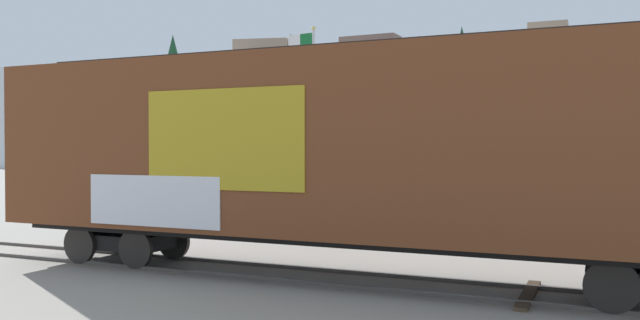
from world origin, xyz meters
TOP-DOWN VIEW (x-y plane):
  - ground_plane at (0.00, 0.00)m, footprint 260.00×260.00m
  - track at (-0.67, -0.05)m, footprint 59.94×6.35m
  - freight_car at (-1.28, -0.00)m, footprint 16.98×4.15m
  - flagpole at (-6.96, 12.80)m, footprint 1.39×0.49m
  - hillside at (-0.05, 75.48)m, footprint 133.99×43.00m
  - parked_car_black at (-3.28, 6.58)m, footprint 4.32×2.06m
  - parked_car_tan at (2.87, 6.82)m, footprint 4.49×2.30m

SIDE VIEW (x-z plane):
  - ground_plane at x=0.00m, z-range 0.00..0.00m
  - track at x=-0.67m, z-range 0.00..0.08m
  - parked_car_black at x=-3.28m, z-range 0.00..1.56m
  - parked_car_tan at x=2.87m, z-range 0.00..1.73m
  - freight_car at x=-1.28m, z-range 0.31..5.32m
  - flagpole at x=-6.96m, z-range 1.07..9.01m
  - hillside at x=-0.05m, z-range -2.28..15.81m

